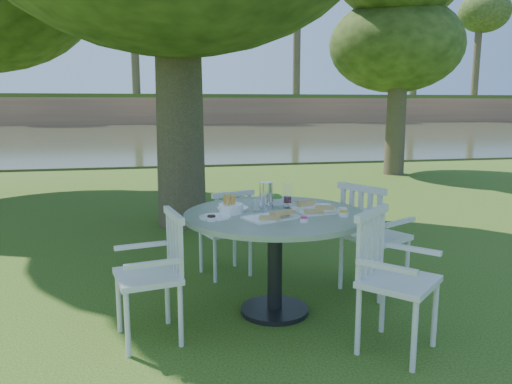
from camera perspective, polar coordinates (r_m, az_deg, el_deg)
ground at (r=4.88m, az=0.49°, el=-10.28°), size 140.00×140.00×0.00m
table at (r=4.01m, az=2.19°, el=-4.53°), size 1.45×1.45×0.84m
chair_ne at (r=4.56m, az=12.70°, el=-4.28°), size 0.65×0.67×1.00m
chair_nw at (r=4.90m, az=-3.12°, el=-3.97°), size 0.54×0.52×0.87m
chair_sw at (r=3.70m, az=-10.91°, el=-8.26°), size 0.52×0.55×0.93m
chair_se at (r=3.59m, az=14.61°, el=-8.51°), size 0.67×0.67×0.97m
tableware at (r=4.03m, az=1.21°, el=-1.55°), size 1.17×0.82×0.22m
river at (r=27.54m, az=-9.79°, el=6.37°), size 100.00×28.00×0.12m
far_bank at (r=45.95m, az=-10.59°, el=16.82°), size 100.00×18.00×15.20m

